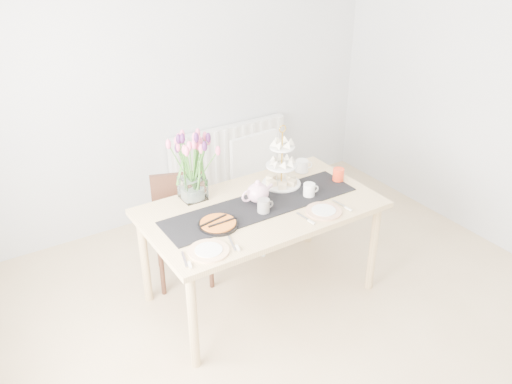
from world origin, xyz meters
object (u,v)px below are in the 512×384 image
radiator (229,156)px  cream_jug (302,166)px  teapot (258,193)px  dining_table (261,215)px  tart_tin (218,224)px  plate_left (209,251)px  mug_grey (264,206)px  mug_white (309,190)px  cake_stand (282,170)px  tulip_vase (191,156)px  plate_right (324,211)px  chair_brown (181,220)px  chair_white (262,181)px  mug_orange (338,175)px

radiator → cream_jug: size_ratio=12.70×
radiator → teapot: teapot is taller
dining_table → tart_tin: tart_tin is taller
plate_left → mug_grey: bearing=21.8°
mug_white → dining_table: bearing=179.7°
cake_stand → tart_tin: bearing=-159.3°
tulip_vase → radiator: bearing=50.2°
cake_stand → mug_white: cake_stand is taller
radiator → cream_jug: 1.18m
mug_grey → plate_right: mug_grey is taller
cake_stand → plate_right: cake_stand is taller
dining_table → plate_right: (0.31, -0.29, 0.08)m
chair_brown → chair_white: chair_white is taller
cream_jug → mug_white: size_ratio=0.97×
mug_grey → dining_table: bearing=70.4°
chair_brown → mug_grey: mug_grey is taller
cream_jug → mug_white: mug_white is taller
cake_stand → chair_brown: bearing=149.2°
mug_white → mug_orange: size_ratio=0.99×
teapot → mug_grey: (-0.04, -0.14, -0.03)m
chair_white → cake_stand: cake_stand is taller
dining_table → plate_left: size_ratio=6.49×
mug_grey → plate_right: 0.40m
radiator → cake_stand: (-0.25, -1.23, 0.42)m
plate_right → mug_orange: bearing=38.6°
mug_grey → cake_stand: bearing=41.7°
radiator → tulip_vase: size_ratio=2.02×
chair_white → plate_left: chair_white is taller
tulip_vase → plate_left: bearing=-108.9°
radiator → dining_table: (-0.54, -1.40, 0.22)m
tulip_vase → cream_jug: size_ratio=6.28×
chair_white → plate_right: chair_white is taller
radiator → mug_orange: size_ratio=12.19×
mug_white → plate_right: (-0.05, -0.23, -0.04)m
chair_brown → dining_table: bearing=-38.2°
plate_left → plate_right: same height
tulip_vase → mug_grey: (0.31, -0.43, -0.27)m
teapot → mug_orange: bearing=-5.0°
tulip_vase → plate_left: size_ratio=2.41×
teapot → plate_right: bearing=-50.1°
radiator → cream_jug: cream_jug is taller
cream_jug → mug_orange: (0.13, -0.27, 0.00)m
mug_orange → mug_grey: bearing=129.3°
tulip_vase → mug_grey: tulip_vase is taller
mug_white → mug_grey: bearing=-166.9°
teapot → tart_tin: bearing=-162.7°
chair_brown → teapot: size_ratio=3.32×
radiator → mug_grey: (-0.58, -1.49, 0.35)m
mug_white → cream_jug: bearing=71.2°
mug_grey → tulip_vase: bearing=128.8°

